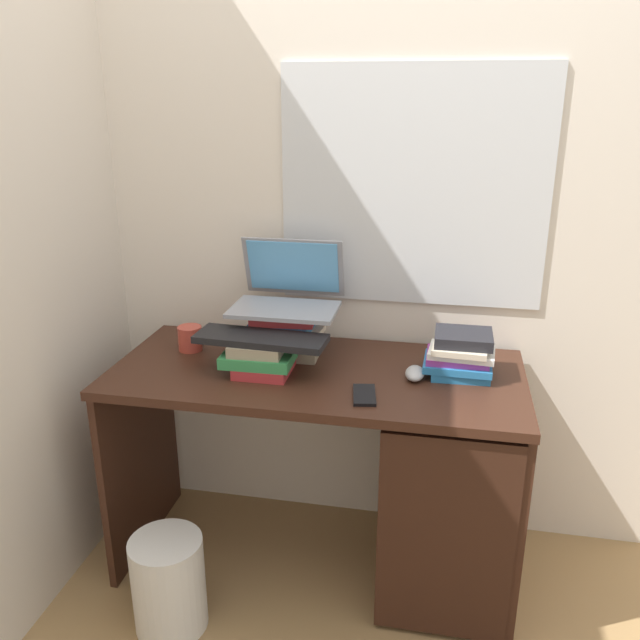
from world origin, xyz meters
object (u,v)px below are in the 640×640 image
object	(u,v)px
keyboard	(261,339)
computer_mouse	(415,373)
laptop	(288,291)
cell_phone	(364,395)
book_stack_keyboard_riser	(260,358)
book_stack_side	(460,354)
book_stack_tall	(285,333)
wastebasket	(169,583)
desk	(415,475)
mug	(191,338)

from	to	relation	value
keyboard	computer_mouse	distance (m)	0.50
keyboard	computer_mouse	world-z (taller)	keyboard
laptop	cell_phone	size ratio (longest dim) A/B	2.61
computer_mouse	cell_phone	size ratio (longest dim) A/B	0.76
book_stack_keyboard_riser	book_stack_side	bearing A→B (deg)	9.82
laptop	book_stack_tall	bearing A→B (deg)	-90.58
computer_mouse	wastebasket	distance (m)	1.01
book_stack_tall	book_stack_side	bearing A→B (deg)	-4.26
keyboard	book_stack_side	bearing A→B (deg)	13.37
book_stack_keyboard_riser	wastebasket	world-z (taller)	book_stack_keyboard_riser
book_stack_tall	laptop	world-z (taller)	laptop
book_stack_keyboard_riser	wastebasket	size ratio (longest dim) A/B	0.71
book_stack_side	computer_mouse	bearing A→B (deg)	-155.52
desk	mug	world-z (taller)	mug
book_stack_side	keyboard	bearing A→B (deg)	-170.02
book_stack_side	mug	world-z (taller)	book_stack_side
desk	cell_phone	xyz separation A→B (m)	(-0.16, -0.14, 0.35)
computer_mouse	cell_phone	xyz separation A→B (m)	(-0.14, -0.16, -0.01)
wastebasket	computer_mouse	bearing A→B (deg)	28.37
keyboard	mug	xyz separation A→B (m)	(-0.30, 0.14, -0.07)
book_stack_tall	mug	distance (m)	0.34
desk	wastebasket	distance (m)	0.86
computer_mouse	book_stack_side	bearing A→B (deg)	24.48
book_stack_side	computer_mouse	xyz separation A→B (m)	(-0.14, -0.06, -0.05)
desk	laptop	xyz separation A→B (m)	(-0.47, 0.18, 0.56)
mug	wastebasket	world-z (taller)	mug
desk	cell_phone	world-z (taller)	cell_phone
keyboard	wastebasket	world-z (taller)	keyboard
mug	wastebasket	distance (m)	0.80
laptop	book_stack_side	bearing A→B (deg)	-9.85
book_stack_keyboard_riser	book_stack_side	world-z (taller)	book_stack_side
mug	book_stack_keyboard_riser	bearing A→B (deg)	-25.14
keyboard	desk	bearing A→B (deg)	6.88
cell_phone	laptop	bearing A→B (deg)	124.86
computer_mouse	cell_phone	distance (m)	0.21
laptop	keyboard	world-z (taller)	laptop
book_stack_tall	laptop	size ratio (longest dim) A/B	0.70
laptop	mug	distance (m)	0.38
book_stack_side	cell_phone	size ratio (longest dim) A/B	1.65
computer_mouse	cell_phone	world-z (taller)	computer_mouse
laptop	mug	world-z (taller)	laptop
desk	computer_mouse	world-z (taller)	computer_mouse
book_stack_tall	book_stack_side	size ratio (longest dim) A/B	1.11
laptop	cell_phone	world-z (taller)	laptop
book_stack_tall	computer_mouse	bearing A→B (deg)	-13.26
book_stack_side	mug	distance (m)	0.92
book_stack_keyboard_riser	cell_phone	xyz separation A→B (m)	(0.35, -0.11, -0.04)
book_stack_tall	wastebasket	bearing A→B (deg)	-118.08
mug	laptop	bearing A→B (deg)	12.24
book_stack_tall	book_stack_side	xyz separation A→B (m)	(0.59, -0.04, -0.01)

